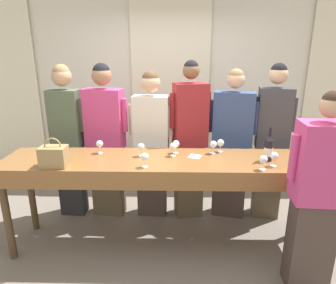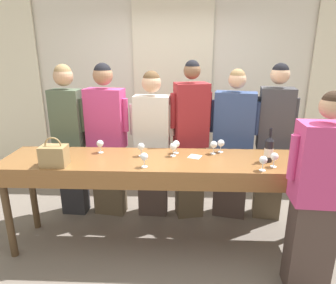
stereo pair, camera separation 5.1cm
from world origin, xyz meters
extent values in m
plane|color=#70665B|center=(0.00, 0.00, 0.00)|extent=(18.00, 18.00, 0.00)
cube|color=silver|center=(0.00, 1.82, 1.40)|extent=(12.00, 0.06, 2.80)
cube|color=#EFE5C6|center=(-2.55, 1.75, 1.34)|extent=(1.14, 0.03, 2.69)
cube|color=#EFE5C6|center=(0.00, 1.75, 1.34)|extent=(1.14, 0.03, 2.69)
cube|color=brown|center=(0.00, 0.00, 0.93)|extent=(3.19, 0.65, 0.06)
cube|color=brown|center=(0.00, -0.31, 0.84)|extent=(3.06, 0.03, 0.12)
cylinder|color=#4C3823|center=(-1.52, -0.25, 0.45)|extent=(0.07, 0.07, 0.90)
cylinder|color=#4C3823|center=(1.52, -0.25, 0.45)|extent=(0.07, 0.07, 0.90)
cylinder|color=#4C3823|center=(-1.52, 0.25, 0.45)|extent=(0.07, 0.07, 0.90)
cylinder|color=#4C3823|center=(1.52, 0.25, 0.45)|extent=(0.07, 0.07, 0.90)
cylinder|color=black|center=(0.95, -0.03, 1.06)|extent=(0.08, 0.08, 0.20)
cone|color=black|center=(0.95, -0.03, 1.18)|extent=(0.08, 0.08, 0.04)
cylinder|color=black|center=(0.95, -0.03, 1.24)|extent=(0.03, 0.03, 0.08)
cylinder|color=white|center=(0.95, -0.03, 1.05)|extent=(0.08, 0.08, 0.08)
cube|color=#997A4C|center=(-1.02, -0.21, 1.05)|extent=(0.23, 0.16, 0.19)
torus|color=#997A4C|center=(-1.02, -0.21, 1.15)|extent=(0.15, 0.01, 0.15)
cylinder|color=white|center=(1.37, -0.23, 0.96)|extent=(0.06, 0.06, 0.00)
cylinder|color=white|center=(1.37, -0.23, 0.99)|extent=(0.01, 0.01, 0.06)
sphere|color=white|center=(1.37, -0.23, 1.06)|extent=(0.07, 0.07, 0.07)
sphere|color=maroon|center=(1.37, -0.23, 1.05)|extent=(0.05, 0.05, 0.05)
cylinder|color=white|center=(0.45, 0.16, 0.96)|extent=(0.06, 0.06, 0.00)
cylinder|color=white|center=(0.45, 0.16, 0.99)|extent=(0.01, 0.01, 0.06)
sphere|color=white|center=(0.45, 0.16, 1.06)|extent=(0.07, 0.07, 0.07)
sphere|color=maroon|center=(0.45, 0.16, 1.05)|extent=(0.05, 0.05, 0.05)
cylinder|color=white|center=(0.05, 0.08, 0.96)|extent=(0.06, 0.06, 0.00)
cylinder|color=white|center=(0.05, 0.08, 0.99)|extent=(0.01, 0.01, 0.06)
sphere|color=white|center=(0.05, 0.08, 1.06)|extent=(0.07, 0.07, 0.07)
cylinder|color=white|center=(-0.26, 0.07, 0.96)|extent=(0.06, 0.06, 0.00)
cylinder|color=white|center=(-0.26, 0.07, 0.99)|extent=(0.01, 0.01, 0.06)
sphere|color=white|center=(-0.26, 0.07, 1.06)|extent=(0.07, 0.07, 0.07)
sphere|color=maroon|center=(-0.26, 0.07, 1.05)|extent=(0.05, 0.05, 0.05)
cylinder|color=white|center=(0.53, 0.22, 0.96)|extent=(0.06, 0.06, 0.00)
cylinder|color=white|center=(0.53, 0.22, 0.99)|extent=(0.01, 0.01, 0.06)
sphere|color=white|center=(0.53, 0.22, 1.06)|extent=(0.07, 0.07, 0.07)
sphere|color=maroon|center=(0.53, 0.22, 1.05)|extent=(0.05, 0.05, 0.05)
cylinder|color=white|center=(0.08, 0.17, 0.96)|extent=(0.06, 0.06, 0.00)
cylinder|color=white|center=(0.08, 0.17, 0.99)|extent=(0.01, 0.01, 0.06)
sphere|color=white|center=(0.08, 0.17, 1.06)|extent=(0.07, 0.07, 0.07)
sphere|color=maroon|center=(0.08, 0.17, 1.05)|extent=(0.05, 0.05, 0.05)
cylinder|color=white|center=(0.96, -0.17, 0.96)|extent=(0.06, 0.06, 0.00)
cylinder|color=white|center=(0.96, -0.17, 0.99)|extent=(0.01, 0.01, 0.06)
sphere|color=white|center=(0.96, -0.17, 1.06)|extent=(0.07, 0.07, 0.07)
sphere|color=maroon|center=(0.96, -0.17, 1.05)|extent=(0.05, 0.05, 0.05)
cylinder|color=white|center=(-0.20, -0.21, 0.96)|extent=(0.06, 0.06, 0.00)
cylinder|color=white|center=(-0.20, -0.21, 0.99)|extent=(0.01, 0.01, 0.06)
sphere|color=white|center=(-0.20, -0.21, 1.06)|extent=(0.07, 0.07, 0.07)
cylinder|color=white|center=(-0.69, 0.15, 0.96)|extent=(0.06, 0.06, 0.00)
cylinder|color=white|center=(-0.69, 0.15, 0.99)|extent=(0.01, 0.01, 0.06)
sphere|color=white|center=(-0.69, 0.15, 1.06)|extent=(0.07, 0.07, 0.07)
cylinder|color=white|center=(0.84, -0.26, 0.96)|extent=(0.06, 0.06, 0.00)
cylinder|color=white|center=(0.84, -0.26, 0.99)|extent=(0.01, 0.01, 0.06)
sphere|color=white|center=(0.84, -0.26, 1.06)|extent=(0.07, 0.07, 0.07)
sphere|color=maroon|center=(0.84, -0.26, 1.05)|extent=(0.05, 0.05, 0.05)
cube|color=white|center=(0.26, 0.07, 0.96)|extent=(0.15, 0.15, 0.00)
cube|color=#28282D|center=(-1.18, 0.62, 0.43)|extent=(0.30, 0.21, 0.86)
cube|color=#4C5B47|center=(-1.18, 0.62, 1.20)|extent=(0.36, 0.25, 0.68)
sphere|color=tan|center=(-1.18, 0.62, 1.68)|extent=(0.22, 0.22, 0.22)
sphere|color=#93754C|center=(-1.18, 0.62, 1.72)|extent=(0.19, 0.19, 0.19)
cylinder|color=#4C5B47|center=(-0.99, 0.61, 1.25)|extent=(0.07, 0.07, 0.37)
cylinder|color=#4C5B47|center=(-1.37, 0.63, 1.25)|extent=(0.07, 0.07, 0.37)
cube|color=brown|center=(-0.74, 0.62, 0.43)|extent=(0.39, 0.24, 0.86)
cube|color=#C63D7A|center=(-0.74, 0.62, 1.20)|extent=(0.46, 0.28, 0.68)
sphere|color=#9E7051|center=(-0.74, 0.62, 1.69)|extent=(0.22, 0.22, 0.22)
sphere|color=black|center=(-0.74, 0.62, 1.73)|extent=(0.19, 0.19, 0.19)
cylinder|color=#C63D7A|center=(-0.50, 0.58, 1.26)|extent=(0.08, 0.08, 0.38)
cylinder|color=#C63D7A|center=(-0.97, 0.66, 1.26)|extent=(0.08, 0.08, 0.38)
cube|color=#473833|center=(-0.20, 0.62, 0.41)|extent=(0.35, 0.21, 0.82)
cube|color=silver|center=(-0.20, 0.62, 1.15)|extent=(0.42, 0.24, 0.65)
sphere|color=#DBAD89|center=(-0.20, 0.62, 1.61)|extent=(0.22, 0.22, 0.22)
sphere|color=brown|center=(-0.20, 0.62, 1.65)|extent=(0.19, 0.19, 0.19)
cylinder|color=silver|center=(0.02, 0.60, 1.19)|extent=(0.07, 0.07, 0.36)
cylinder|color=silver|center=(-0.43, 0.63, 1.19)|extent=(0.07, 0.07, 0.36)
cube|color=brown|center=(0.24, 0.62, 0.45)|extent=(0.35, 0.29, 0.90)
cube|color=maroon|center=(0.24, 0.62, 1.26)|extent=(0.41, 0.34, 0.71)
sphere|color=brown|center=(0.24, 0.62, 1.75)|extent=(0.19, 0.19, 0.19)
sphere|color=black|center=(0.24, 0.62, 1.78)|extent=(0.16, 0.16, 0.16)
cylinder|color=maroon|center=(0.44, 0.66, 1.31)|extent=(0.08, 0.08, 0.39)
cylinder|color=maroon|center=(0.04, 0.58, 1.31)|extent=(0.08, 0.08, 0.39)
cube|color=#473833|center=(0.73, 0.62, 0.42)|extent=(0.41, 0.26, 0.85)
cube|color=#334775|center=(0.73, 0.62, 1.18)|extent=(0.49, 0.31, 0.67)
sphere|color=#DBAD89|center=(0.73, 0.62, 1.65)|extent=(0.19, 0.19, 0.19)
sphere|color=#93754C|center=(0.73, 0.62, 1.68)|extent=(0.17, 0.17, 0.17)
cylinder|color=#334775|center=(0.97, 0.57, 1.23)|extent=(0.08, 0.08, 0.37)
cylinder|color=#334775|center=(0.49, 0.67, 1.23)|extent=(0.08, 0.08, 0.37)
cube|color=brown|center=(1.18, 0.62, 0.44)|extent=(0.34, 0.26, 0.87)
cube|color=#3D3D42|center=(1.18, 0.62, 1.22)|extent=(0.40, 0.31, 0.69)
sphere|color=#DBAD89|center=(1.18, 0.62, 1.70)|extent=(0.20, 0.20, 0.20)
sphere|color=black|center=(1.18, 0.62, 1.74)|extent=(0.18, 0.18, 0.18)
cylinder|color=#3D3D42|center=(1.38, 0.59, 1.27)|extent=(0.08, 0.08, 0.38)
cylinder|color=#3D3D42|center=(0.98, 0.65, 1.27)|extent=(0.08, 0.08, 0.38)
cube|color=#473833|center=(1.20, -0.54, 0.41)|extent=(0.35, 0.25, 0.81)
cube|color=#C63D7A|center=(1.20, -0.54, 1.13)|extent=(0.42, 0.29, 0.64)
sphere|color=tan|center=(1.20, -0.54, 1.58)|extent=(0.18, 0.18, 0.18)
sphere|color=#332319|center=(1.20, -0.54, 1.61)|extent=(0.16, 0.16, 0.16)
cylinder|color=#C63D7A|center=(0.98, -0.53, 1.18)|extent=(0.07, 0.07, 0.35)
camera|label=1|loc=(0.06, -2.70, 1.98)|focal=32.00mm
camera|label=2|loc=(0.11, -2.70, 1.98)|focal=32.00mm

